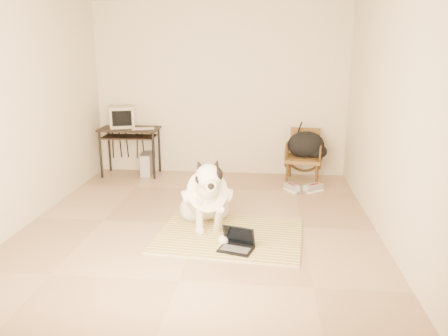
# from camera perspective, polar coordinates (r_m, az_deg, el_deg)

# --- Properties ---
(floor) EXTENTS (4.50, 4.50, 0.00)m
(floor) POSITION_cam_1_polar(r_m,az_deg,el_deg) (5.15, -3.09, -7.28)
(floor) COLOR tan
(floor) RESTS_ON ground
(wall_back) EXTENTS (4.50, 0.00, 4.50)m
(wall_back) POSITION_cam_1_polar(r_m,az_deg,el_deg) (7.02, -0.51, 10.14)
(wall_back) COLOR beige
(wall_back) RESTS_ON floor
(wall_front) EXTENTS (4.50, 0.00, 4.50)m
(wall_front) POSITION_cam_1_polar(r_m,az_deg,el_deg) (2.63, -10.73, 1.43)
(wall_front) COLOR beige
(wall_front) RESTS_ON floor
(wall_left) EXTENTS (0.00, 4.50, 4.50)m
(wall_left) POSITION_cam_1_polar(r_m,az_deg,el_deg) (5.47, -24.68, 7.36)
(wall_left) COLOR beige
(wall_left) RESTS_ON floor
(wall_right) EXTENTS (0.00, 4.50, 4.50)m
(wall_right) POSITION_cam_1_polar(r_m,az_deg,el_deg) (4.91, 20.60, 7.03)
(wall_right) COLOR beige
(wall_right) RESTS_ON floor
(rug) EXTENTS (1.66, 1.33, 0.02)m
(rug) POSITION_cam_1_polar(r_m,az_deg,el_deg) (4.81, 0.68, -8.79)
(rug) COLOR #BF8528
(rug) RESTS_ON floor
(dog) EXTENTS (0.63, 1.15, 0.89)m
(dog) POSITION_cam_1_polar(r_m,az_deg,el_deg) (4.95, -2.35, -3.85)
(dog) COLOR silver
(dog) RESTS_ON rug
(laptop) EXTENTS (0.39, 0.32, 0.23)m
(laptop) POSITION_cam_1_polar(r_m,az_deg,el_deg) (4.47, 1.71, -9.85)
(laptop) COLOR black
(laptop) RESTS_ON rug
(computer_desk) EXTENTS (0.94, 0.54, 0.77)m
(computer_desk) POSITION_cam_1_polar(r_m,az_deg,el_deg) (7.11, -12.25, 4.26)
(computer_desk) COLOR black
(computer_desk) RESTS_ON floor
(crt_monitor) EXTENTS (0.47, 0.46, 0.34)m
(crt_monitor) POSITION_cam_1_polar(r_m,az_deg,el_deg) (7.18, -13.19, 6.54)
(crt_monitor) COLOR tan
(crt_monitor) RESTS_ON computer_desk
(desk_keyboard) EXTENTS (0.36, 0.23, 0.02)m
(desk_keyboard) POSITION_cam_1_polar(r_m,az_deg,el_deg) (6.96, -10.55, 5.10)
(desk_keyboard) COLOR tan
(desk_keyboard) RESTS_ON computer_desk
(pc_tower) EXTENTS (0.21, 0.40, 0.36)m
(pc_tower) POSITION_cam_1_polar(r_m,az_deg,el_deg) (7.16, -10.08, 0.50)
(pc_tower) COLOR #4D4D4F
(pc_tower) RESTS_ON floor
(rattan_chair) EXTENTS (0.60, 0.58, 0.80)m
(rattan_chair) POSITION_cam_1_polar(r_m,az_deg,el_deg) (6.80, 10.36, 1.63)
(rattan_chair) COLOR brown
(rattan_chair) RESTS_ON floor
(backpack) EXTENTS (0.60, 0.46, 0.41)m
(backpack) POSITION_cam_1_polar(r_m,az_deg,el_deg) (6.75, 10.87, 2.83)
(backpack) COLOR black
(backpack) RESTS_ON rattan_chair
(sneaker_left) EXTENTS (0.25, 0.30, 0.10)m
(sneaker_left) POSITION_cam_1_polar(r_m,az_deg,el_deg) (6.36, 8.89, -2.60)
(sneaker_left) COLOR white
(sneaker_left) RESTS_ON floor
(sneaker_right) EXTENTS (0.31, 0.29, 0.11)m
(sneaker_right) POSITION_cam_1_polar(r_m,az_deg,el_deg) (6.39, 11.56, -2.61)
(sneaker_right) COLOR white
(sneaker_right) RESTS_ON floor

